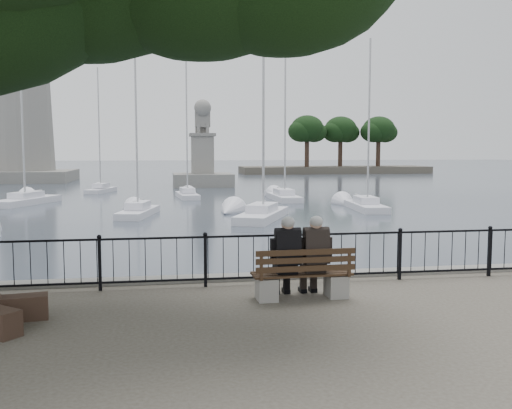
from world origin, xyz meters
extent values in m
cube|color=slate|center=(0.00, 3.00, -0.50)|extent=(200.00, 0.40, 1.20)
plane|color=#28313D|center=(0.00, 103.00, -1.00)|extent=(260.00, 260.00, 0.00)
cube|color=black|center=(0.00, 2.50, 0.98)|extent=(22.00, 0.04, 0.04)
cube|color=black|center=(0.00, 2.50, 0.15)|extent=(22.00, 0.04, 0.04)
cube|color=slate|center=(0.00, 1.32, 0.20)|extent=(0.36, 0.46, 0.41)
cube|color=slate|center=(1.30, 1.36, 0.20)|extent=(0.36, 0.46, 0.41)
cube|color=black|center=(0.65, 1.34, 0.45)|extent=(1.81, 0.55, 0.04)
cube|color=black|center=(0.66, 1.07, 0.75)|extent=(1.79, 0.10, 0.40)
cube|color=black|center=(0.37, 1.34, 0.57)|extent=(0.37, 0.31, 0.24)
cube|color=black|center=(0.37, 1.23, 0.95)|extent=(0.45, 0.25, 0.60)
sphere|color=tan|center=(0.37, 1.27, 1.36)|extent=(0.23, 0.23, 0.23)
ellipsoid|color=#9E9E9E|center=(0.37, 1.25, 1.40)|extent=(0.24, 0.24, 0.20)
cube|color=black|center=(0.36, 1.63, 0.22)|extent=(0.33, 0.45, 0.45)
cube|color=black|center=(0.89, 1.36, 0.57)|extent=(0.37, 0.31, 0.24)
cube|color=black|center=(0.89, 1.25, 0.95)|extent=(0.45, 0.25, 0.60)
sphere|color=tan|center=(0.89, 1.29, 1.36)|extent=(0.23, 0.23, 0.23)
ellipsoid|color=#9E9E9E|center=(0.89, 1.27, 1.40)|extent=(0.24, 0.24, 0.20)
cube|color=black|center=(0.88, 1.65, 0.22)|extent=(0.33, 0.45, 0.45)
cube|color=slate|center=(-18.00, 62.00, -0.40)|extent=(10.70, 10.70, 1.40)
cone|color=slate|center=(-18.00, 62.00, 12.85)|extent=(6.85, 6.85, 25.69)
cube|color=slate|center=(2.00, 50.00, -0.40)|extent=(5.97, 5.97, 1.40)
cube|color=slate|center=(2.00, 50.00, 2.09)|extent=(2.19, 2.58, 3.98)
cube|color=slate|center=(2.00, 50.00, 4.23)|extent=(2.58, 2.98, 0.30)
cube|color=slate|center=(2.00, 50.30, 5.08)|extent=(1.29, 2.19, 1.39)
cube|color=slate|center=(2.00, 49.30, 5.77)|extent=(1.49, 0.99, 1.59)
sphere|color=slate|center=(2.00, 48.91, 6.87)|extent=(1.69, 1.69, 1.69)
cube|color=white|center=(-3.29, 23.89, -0.90)|extent=(2.36, 5.16, 0.55)
cube|color=white|center=(-3.29, 23.89, -0.40)|extent=(1.40, 2.19, 0.42)
cylinder|color=#B4B4B7|center=(-3.29, 23.61, 4.02)|extent=(0.11, 0.11, 9.24)
cube|color=white|center=(3.29, 21.12, -0.90)|extent=(3.88, 6.12, 0.66)
cube|color=white|center=(3.29, 21.12, -0.40)|extent=(2.08, 2.71, 0.50)
cylinder|color=#B4B4B7|center=(3.29, 20.79, 4.69)|extent=(0.13, 0.13, 10.58)
cube|color=white|center=(10.44, 25.03, -0.90)|extent=(2.01, 5.61, 0.61)
cube|color=white|center=(10.44, 25.03, -0.40)|extent=(1.31, 2.33, 0.46)
cylinder|color=#B4B4B7|center=(10.44, 24.73, 4.36)|extent=(0.12, 0.12, 9.92)
cube|color=white|center=(-0.10, 35.63, -0.90)|extent=(1.78, 4.92, 0.53)
cube|color=white|center=(-0.10, 35.63, -0.40)|extent=(1.16, 2.04, 0.40)
cylinder|color=#B4B4B7|center=(-0.10, 35.37, 4.50)|extent=(0.11, 0.11, 10.21)
cube|color=white|center=(6.84, 32.46, -0.90)|extent=(1.67, 5.61, 0.62)
cube|color=white|center=(6.84, 32.46, -0.40)|extent=(1.18, 2.29, 0.46)
cylinder|color=#B4B4B7|center=(6.84, 32.15, 4.60)|extent=(0.12, 0.12, 10.41)
cube|color=white|center=(-7.33, 42.59, -0.90)|extent=(2.42, 4.78, 0.51)
cube|color=white|center=(-7.33, 42.59, -0.40)|extent=(1.39, 2.05, 0.38)
cylinder|color=#B4B4B7|center=(-7.33, 42.34, 4.55)|extent=(0.10, 0.10, 10.30)
cube|color=white|center=(-11.11, 32.03, -0.90)|extent=(3.73, 6.30, 0.68)
cube|color=white|center=(-11.11, 32.03, -0.40)|extent=(2.03, 2.76, 0.51)
cylinder|color=#B4B4B7|center=(-11.11, 31.69, 5.18)|extent=(0.14, 0.14, 11.57)
cube|color=#443E34|center=(25.00, 80.00, -0.50)|extent=(30.00, 8.00, 1.20)
cylinder|color=black|center=(20.00, 78.00, 2.00)|extent=(0.70, 0.70, 4.00)
ellipsoid|color=black|center=(20.00, 78.00, 6.00)|extent=(5.20, 5.20, 4.16)
cylinder|color=black|center=(26.00, 80.00, 2.00)|extent=(0.70, 0.70, 4.00)
ellipsoid|color=black|center=(26.00, 80.00, 6.00)|extent=(5.20, 5.20, 4.16)
cylinder|color=black|center=(32.00, 79.00, 2.00)|extent=(0.70, 0.70, 4.00)
ellipsoid|color=black|center=(32.00, 79.00, 6.00)|extent=(5.20, 5.20, 4.16)
camera|label=1|loc=(-1.74, -8.47, 2.66)|focal=40.00mm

